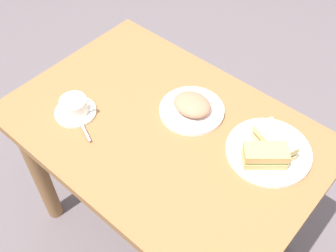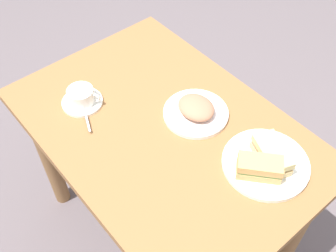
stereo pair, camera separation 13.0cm
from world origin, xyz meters
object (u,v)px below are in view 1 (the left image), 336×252
side_plate (192,110)px  sandwich_plate (268,151)px  coffee_cup (74,105)px  sandwich_front (274,142)px  sandwich_back (265,156)px  coffee_saucer (76,112)px  spoon (83,127)px  dining_table (164,152)px

side_plate → sandwich_plate: bearing=-175.7°
coffee_cup → side_plate: bearing=-138.0°
sandwich_front → sandwich_back: (-0.01, 0.06, 0.00)m
coffee_saucer → spoon: spoon is taller
sandwich_plate → coffee_cup: size_ratio=2.58×
coffee_saucer → sandwich_back: bearing=-158.3°
sandwich_plate → sandwich_front: 0.04m
sandwich_front → coffee_saucer: 0.66m
sandwich_back → spoon: sandwich_back is taller
side_plate → spoon: bearing=53.4°
sandwich_front → sandwich_plate: bearing=73.6°
coffee_saucer → spoon: size_ratio=1.47×
coffee_cup → side_plate: coffee_cup is taller
dining_table → coffee_cup: 0.35m
sandwich_back → coffee_saucer: (0.59, 0.24, -0.04)m
sandwich_plate → spoon: 0.60m
sandwich_plate → coffee_saucer: size_ratio=1.89×
sandwich_plate → side_plate: (0.29, 0.02, 0.00)m
spoon → coffee_cup: bearing=-23.1°
sandwich_back → coffee_saucer: 0.64m
coffee_cup → dining_table: bearing=-151.1°
sandwich_front → coffee_saucer: sandwich_front is taller
coffee_saucer → side_plate: 0.39m
coffee_cup → side_plate: (-0.29, -0.26, -0.03)m
coffee_saucer → sandwich_plate: bearing=-153.9°
sandwich_back → coffee_cup: 0.64m
sandwich_back → coffee_cup: sandwich_back is taller
sandwich_front → coffee_saucer: (0.58, 0.30, -0.04)m
dining_table → sandwich_back: sandwich_back is taller
sandwich_back → sandwich_front: bearing=-83.5°
sandwich_back → side_plate: 0.30m
dining_table → sandwich_plate: size_ratio=3.90×
sandwich_plate → coffee_cup: (0.58, 0.28, 0.03)m
sandwich_plate → sandwich_front: bearing=-106.4°
side_plate → dining_table: bearing=77.7°
dining_table → sandwich_plate: sandwich_plate is taller
dining_table → coffee_saucer: size_ratio=7.36×
dining_table → spoon: (0.19, 0.18, 0.15)m
coffee_saucer → spoon: (-0.07, 0.03, 0.01)m
spoon → side_plate: (-0.22, -0.29, -0.01)m
sandwich_back → coffee_cup: size_ratio=1.37×
spoon → side_plate: size_ratio=0.43×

